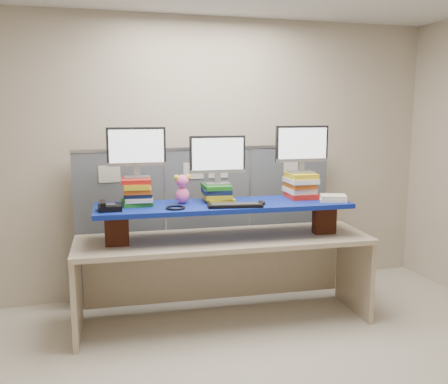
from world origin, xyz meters
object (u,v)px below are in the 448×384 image
object	(u,v)px
monitor_left	(136,149)
desk_phone	(109,207)
monitor_right	(302,146)
keyboard	(235,205)
monitor_center	(218,157)
blue_board	(224,206)
desk	(224,255)

from	to	relation	value
monitor_left	desk_phone	distance (m)	0.55
monitor_right	keyboard	xyz separation A→B (m)	(-0.71, -0.24, -0.46)
monitor_left	keyboard	distance (m)	0.96
monitor_left	monitor_center	xyz separation A→B (m)	(0.70, -0.05, -0.08)
monitor_left	monitor_center	size ratio (longest dim) A/B	1.00
blue_board	monitor_right	world-z (taller)	monitor_right
monitor_center	desk_phone	world-z (taller)	monitor_center
desk	monitor_left	size ratio (longest dim) A/B	5.29
desk	keyboard	world-z (taller)	keyboard
desk	monitor_left	distance (m)	1.19
blue_board	keyboard	distance (m)	0.18
desk	blue_board	distance (m)	0.44
monitor_left	desk_phone	world-z (taller)	monitor_left
desk_phone	desk	bearing A→B (deg)	1.68
desk	keyboard	distance (m)	0.51
monitor_center	monitor_right	world-z (taller)	monitor_right
keyboard	desk_phone	xyz separation A→B (m)	(-1.02, 0.14, 0.02)
monitor_center	monitor_right	size ratio (longest dim) A/B	1.00
monitor_right	keyboard	distance (m)	0.88
desk_phone	keyboard	bearing A→B (deg)	-7.87
monitor_left	monitor_right	world-z (taller)	same
desk	monitor_left	bearing A→B (deg)	170.79
desk	keyboard	size ratio (longest dim) A/B	5.49
monitor_center	keyboard	xyz separation A→B (m)	(0.07, -0.29, -0.38)
blue_board	desk_phone	world-z (taller)	desk_phone
monitor_left	monitor_center	world-z (taller)	monitor_left
monitor_left	monitor_center	bearing A→B (deg)	0.00
blue_board	desk_phone	distance (m)	0.98
keyboard	monitor_right	bearing A→B (deg)	28.14
monitor_center	keyboard	distance (m)	0.48
monitor_left	monitor_right	size ratio (longest dim) A/B	1.00
blue_board	monitor_center	size ratio (longest dim) A/B	4.46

